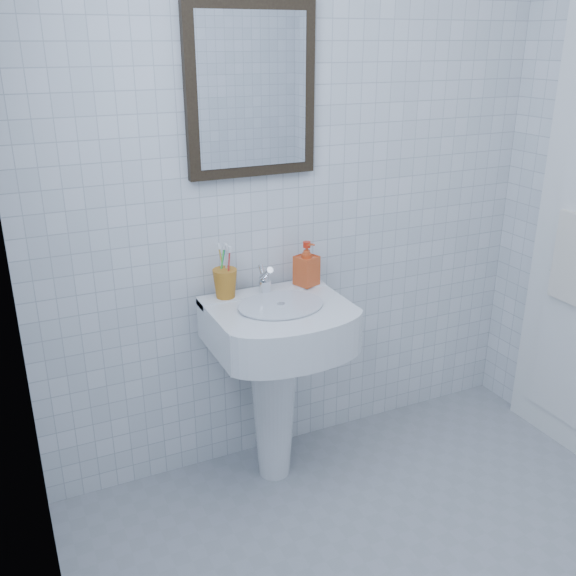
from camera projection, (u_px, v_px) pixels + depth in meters
wall_back at (299, 168)px, 2.53m from camera, size 2.20×0.02×2.50m
wall_left at (26, 341)px, 1.08m from camera, size 0.02×2.40×2.50m
washbasin at (276, 361)px, 2.52m from camera, size 0.52×0.38×0.80m
faucet at (265, 281)px, 2.49m from camera, size 0.05×0.11×0.12m
toothbrush_cup at (225, 283)px, 2.45m from camera, size 0.09×0.09×0.11m
soap_dispenser at (307, 264)px, 2.56m from camera, size 0.10×0.11×0.18m
wall_mirror at (251, 91)px, 2.32m from camera, size 0.50×0.04×0.62m
hand_towel at (571, 258)px, 2.68m from camera, size 0.03×0.16×0.38m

